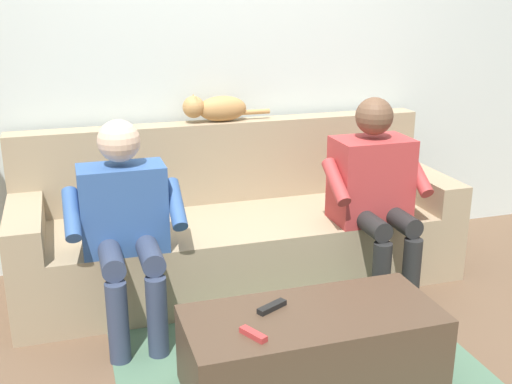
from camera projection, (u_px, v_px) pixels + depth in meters
name	position (u px, v px, depth m)	size (l,w,h in m)	color
ground_plane	(278.00, 335.00, 3.17)	(8.00, 8.00, 0.00)	brown
back_wall	(216.00, 35.00, 3.81)	(4.87, 0.06, 2.79)	silver
couch	(237.00, 229.00, 3.75)	(2.53, 0.83, 0.90)	#9E896B
coffee_table	(312.00, 350.00, 2.71)	(1.10, 0.49, 0.36)	#4C3828
person_left_seated	(375.00, 186.00, 3.49)	(0.57, 0.54, 1.10)	#B23838
person_right_seated	(125.00, 217.00, 3.07)	(0.57, 0.54, 1.07)	#335693
cat_on_backrest	(215.00, 108.00, 3.77)	(0.54, 0.14, 0.17)	#B7844C
remote_red	(253.00, 334.00, 2.47)	(0.13, 0.03, 0.02)	#B73333
remote_black	(272.00, 307.00, 2.68)	(0.15, 0.04, 0.02)	black
floor_rug	(299.00, 367.00, 2.89)	(1.64, 1.69, 0.01)	#4C7056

